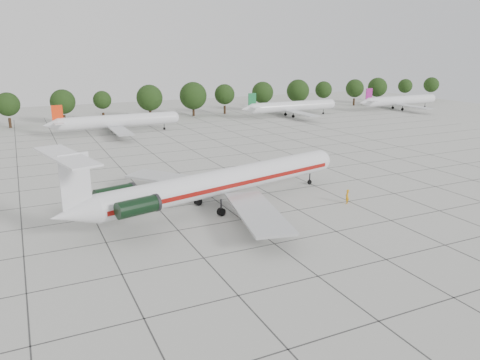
{
  "coord_description": "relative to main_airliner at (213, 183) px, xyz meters",
  "views": [
    {
      "loc": [
        -22.89,
        -47.55,
        20.04
      ],
      "look_at": [
        2.01,
        4.68,
        3.5
      ],
      "focal_mm": 35.0,
      "sensor_mm": 36.0,
      "label": 1
    }
  ],
  "objects": [
    {
      "name": "ground",
      "position": [
        1.67,
        -4.94,
        -3.44
      ],
      "size": [
        260.0,
        260.0,
        0.0
      ],
      "primitive_type": "plane",
      "color": "#B8B9B1",
      "rests_on": "ground"
    },
    {
      "name": "tree_line",
      "position": [
        -10.01,
        80.06,
        2.54
      ],
      "size": [
        249.86,
        8.44,
        10.22
      ],
      "color": "#332114",
      "rests_on": "ground"
    },
    {
      "name": "bg_airliner_e",
      "position": [
        93.1,
        64.76,
        -0.53
      ],
      "size": [
        28.24,
        27.2,
        7.4
      ],
      "color": "silver",
      "rests_on": "ground"
    },
    {
      "name": "main_airliner",
      "position": [
        0.0,
        0.0,
        0.0
      ],
      "size": [
        41.08,
        31.8,
        9.75
      ],
      "rotation": [
        0.0,
        0.0,
        0.23
      ],
      "color": "silver",
      "rests_on": "ground"
    },
    {
      "name": "apron_joints",
      "position": [
        1.67,
        10.06,
        -3.43
      ],
      "size": [
        170.0,
        170.0,
        0.02
      ],
      "primitive_type": "cube",
      "color": "#383838",
      "rests_on": "ground"
    },
    {
      "name": "ground_crew",
      "position": [
        16.87,
        -5.53,
        -2.48
      ],
      "size": [
        0.83,
        0.81,
        1.93
      ],
      "primitive_type": "imported",
      "rotation": [
        0.0,
        0.0,
        3.86
      ],
      "color": "orange",
      "rests_on": "ground"
    },
    {
      "name": "bg_airliner_d",
      "position": [
        52.57,
        66.53,
        -0.53
      ],
      "size": [
        28.24,
        27.2,
        7.4
      ],
      "color": "silver",
      "rests_on": "ground"
    },
    {
      "name": "bg_airliner_c",
      "position": [
        0.13,
        60.23,
        -0.53
      ],
      "size": [
        28.24,
        27.2,
        7.4
      ],
      "color": "silver",
      "rests_on": "ground"
    }
  ]
}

